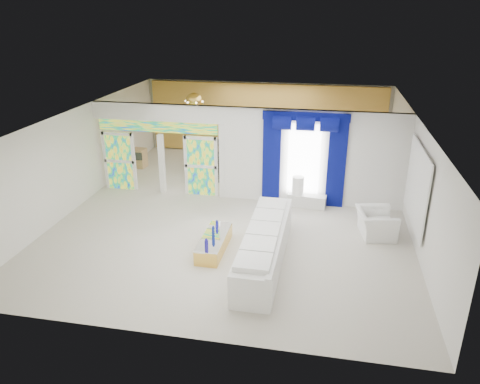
% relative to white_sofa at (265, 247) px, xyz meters
% --- Properties ---
extents(floor, '(12.00, 12.00, 0.00)m').
position_rel_white_sofa_xyz_m(floor, '(-1.24, 2.90, -0.40)').
color(floor, '#B7AF9E').
rests_on(floor, ground).
extents(dividing_wall, '(5.70, 0.18, 3.00)m').
position_rel_white_sofa_xyz_m(dividing_wall, '(0.91, 3.90, 1.10)').
color(dividing_wall, white).
rests_on(dividing_wall, ground).
extents(dividing_header, '(4.30, 0.18, 0.55)m').
position_rel_white_sofa_xyz_m(dividing_header, '(-4.09, 3.90, 2.32)').
color(dividing_header, white).
rests_on(dividing_header, dividing_wall).
extents(stained_panel_left, '(0.95, 0.04, 2.00)m').
position_rel_white_sofa_xyz_m(stained_panel_left, '(-5.52, 3.90, 0.60)').
color(stained_panel_left, '#994C3F').
rests_on(stained_panel_left, ground).
extents(stained_panel_right, '(0.95, 0.04, 2.00)m').
position_rel_white_sofa_xyz_m(stained_panel_right, '(-2.67, 3.90, 0.60)').
color(stained_panel_right, '#994C3F').
rests_on(stained_panel_right, ground).
extents(stained_transom, '(4.00, 0.05, 0.35)m').
position_rel_white_sofa_xyz_m(stained_transom, '(-4.09, 3.90, 1.85)').
color(stained_transom, '#994C3F').
rests_on(stained_transom, dividing_header).
extents(window_pane, '(1.00, 0.02, 2.30)m').
position_rel_white_sofa_xyz_m(window_pane, '(0.66, 3.80, 1.05)').
color(window_pane, white).
rests_on(window_pane, dividing_wall).
extents(blue_drape_left, '(0.55, 0.10, 2.80)m').
position_rel_white_sofa_xyz_m(blue_drape_left, '(-0.34, 3.77, 1.00)').
color(blue_drape_left, '#040B4B').
rests_on(blue_drape_left, ground).
extents(blue_drape_right, '(0.55, 0.10, 2.80)m').
position_rel_white_sofa_xyz_m(blue_drape_right, '(1.66, 3.77, 1.00)').
color(blue_drape_right, '#040B4B').
rests_on(blue_drape_right, ground).
extents(blue_pelmet, '(2.60, 0.12, 0.25)m').
position_rel_white_sofa_xyz_m(blue_pelmet, '(0.66, 3.77, 2.42)').
color(blue_pelmet, '#040B4B').
rests_on(blue_pelmet, dividing_wall).
extents(wall_mirror, '(0.04, 2.70, 1.90)m').
position_rel_white_sofa_xyz_m(wall_mirror, '(3.70, 1.90, 1.15)').
color(wall_mirror, white).
rests_on(wall_mirror, ground).
extents(gold_curtains, '(9.70, 0.12, 2.90)m').
position_rel_white_sofa_xyz_m(gold_curtains, '(-1.24, 8.80, 1.10)').
color(gold_curtains, '#AE7F29').
rests_on(gold_curtains, ground).
extents(white_sofa, '(0.94, 4.21, 0.80)m').
position_rel_white_sofa_xyz_m(white_sofa, '(0.00, 0.00, 0.00)').
color(white_sofa, white).
rests_on(white_sofa, ground).
extents(coffee_table, '(0.60, 1.74, 0.39)m').
position_rel_white_sofa_xyz_m(coffee_table, '(-1.35, 0.30, -0.21)').
color(coffee_table, gold).
rests_on(coffee_table, ground).
extents(console_table, '(1.20, 0.49, 0.39)m').
position_rel_white_sofa_xyz_m(console_table, '(0.83, 3.57, -0.21)').
color(console_table, silver).
rests_on(console_table, ground).
extents(table_lamp, '(0.36, 0.36, 0.58)m').
position_rel_white_sofa_xyz_m(table_lamp, '(0.53, 3.57, 0.28)').
color(table_lamp, white).
rests_on(table_lamp, console_table).
extents(armchair, '(1.14, 1.26, 0.72)m').
position_rel_white_sofa_xyz_m(armchair, '(2.79, 1.96, -0.04)').
color(armchair, white).
rests_on(armchair, ground).
extents(grand_piano, '(1.86, 2.12, 0.90)m').
position_rel_white_sofa_xyz_m(grand_piano, '(-2.82, 6.72, 0.05)').
color(grand_piano, black).
rests_on(grand_piano, ground).
extents(piano_bench, '(1.05, 0.69, 0.33)m').
position_rel_white_sofa_xyz_m(piano_bench, '(-2.82, 5.12, -0.24)').
color(piano_bench, black).
rests_on(piano_bench, ground).
extents(tv_console, '(0.55, 0.51, 0.74)m').
position_rel_white_sofa_xyz_m(tv_console, '(-5.82, 6.17, -0.03)').
color(tv_console, '#A37D51').
rests_on(tv_console, ground).
extents(chandelier, '(0.60, 0.60, 0.60)m').
position_rel_white_sofa_xyz_m(chandelier, '(-3.54, 6.30, 2.25)').
color(chandelier, gold).
rests_on(chandelier, ceiling).
extents(decanters, '(0.12, 1.23, 0.27)m').
position_rel_white_sofa_xyz_m(decanters, '(-1.38, 0.18, 0.10)').
color(decanters, navy).
rests_on(decanters, coffee_table).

